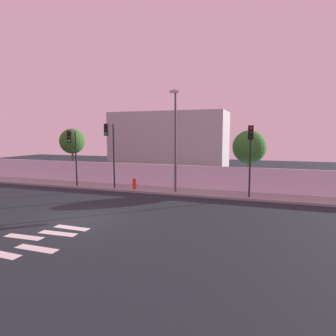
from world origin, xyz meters
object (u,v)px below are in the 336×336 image
(traffic_light_center, at_px, (110,142))
(roadside_tree_midleft, at_px, (249,147))
(street_lamp_curbside, at_px, (175,135))
(roadside_tree_leftmost, at_px, (72,141))
(traffic_light_left, at_px, (250,146))
(fire_hydrant, at_px, (134,183))
(traffic_light_right, at_px, (72,146))

(traffic_light_center, relative_size, roadside_tree_midleft, 1.07)
(street_lamp_curbside, distance_m, roadside_tree_leftmost, 11.77)
(roadside_tree_leftmost, relative_size, roadside_tree_midleft, 1.05)
(traffic_light_left, height_order, fire_hydrant, traffic_light_left)
(traffic_light_left, height_order, roadside_tree_midleft, traffic_light_left)
(traffic_light_right, height_order, roadside_tree_midleft, roadside_tree_midleft)
(traffic_light_center, xyz_separation_m, roadside_tree_leftmost, (-6.22, 3.62, -0.06))
(roadside_tree_leftmost, bearing_deg, traffic_light_left, -12.25)
(traffic_light_center, bearing_deg, fire_hydrant, 20.82)
(roadside_tree_leftmost, bearing_deg, roadside_tree_midleft, 0.00)
(traffic_light_center, distance_m, fire_hydrant, 3.66)
(street_lamp_curbside, xyz_separation_m, roadside_tree_midleft, (4.95, 3.18, -0.96))
(roadside_tree_leftmost, bearing_deg, street_lamp_curbside, -15.71)
(traffic_light_left, bearing_deg, roadside_tree_leftmost, 167.75)
(traffic_light_left, xyz_separation_m, traffic_light_right, (-13.72, -0.13, -0.20))
(roadside_tree_midleft, bearing_deg, street_lamp_curbside, -147.24)
(traffic_light_left, relative_size, fire_hydrant, 5.65)
(traffic_light_right, bearing_deg, roadside_tree_leftmost, 127.40)
(roadside_tree_midleft, bearing_deg, fire_hydrant, -160.37)
(traffic_light_right, relative_size, roadside_tree_midleft, 0.95)
(traffic_light_center, relative_size, street_lamp_curbside, 0.70)
(traffic_light_center, relative_size, fire_hydrant, 5.93)
(street_lamp_curbside, distance_m, roadside_tree_midleft, 5.96)
(street_lamp_curbside, distance_m, fire_hydrant, 5.07)
(traffic_light_right, distance_m, roadside_tree_leftmost, 4.70)
(fire_hydrant, bearing_deg, traffic_light_right, -171.57)
(traffic_light_left, height_order, traffic_light_right, traffic_light_left)
(traffic_light_right, height_order, street_lamp_curbside, street_lamp_curbside)
(traffic_light_right, bearing_deg, fire_hydrant, 8.43)
(traffic_light_center, bearing_deg, roadside_tree_leftmost, 149.78)
(traffic_light_center, xyz_separation_m, roadside_tree_midleft, (10.04, 3.62, -0.38))
(roadside_tree_leftmost, distance_m, roadside_tree_midleft, 16.26)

